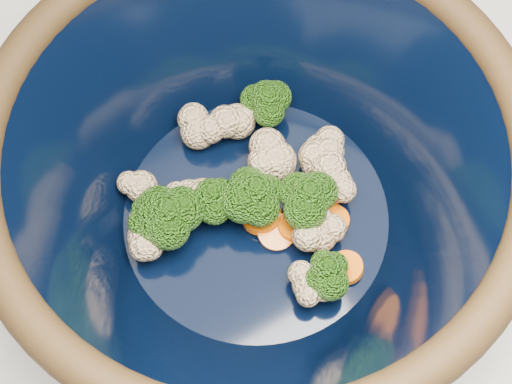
% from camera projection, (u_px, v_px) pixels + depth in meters
% --- Properties ---
extents(mixing_bowl, '(0.47, 0.47, 0.17)m').
position_uv_depth(mixing_bowl, '(256.00, 182.00, 0.52)').
color(mixing_bowl, black).
rests_on(mixing_bowl, counter).
extents(vegetable_pile, '(0.19, 0.19, 0.06)m').
position_uv_depth(vegetable_pile, '(249.00, 191.00, 0.56)').
color(vegetable_pile, '#608442').
rests_on(vegetable_pile, mixing_bowl).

